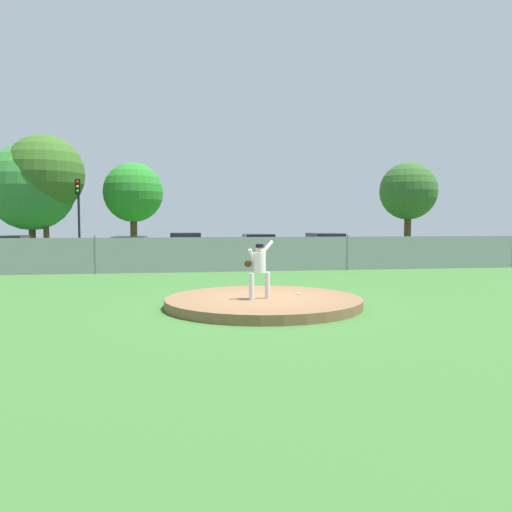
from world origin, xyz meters
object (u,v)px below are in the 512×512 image
object	(u,v)px
parked_car_white	(186,249)
traffic_cone_orange	(32,264)
pitcher_youth	(259,265)
baseball	(298,293)
traffic_light_near	(78,205)
parked_car_red	(258,249)
parked_car_slate	(9,252)
parked_car_silver	(325,248)
parked_car_teal	(130,251)

from	to	relation	value
parked_car_white	traffic_cone_orange	bearing A→B (deg)	-166.20
pitcher_youth	baseball	size ratio (longest dim) A/B	20.89
parked_car_white	traffic_cone_orange	size ratio (longest dim) A/B	7.33
traffic_light_near	parked_car_white	bearing A→B (deg)	-31.32
parked_car_red	parked_car_slate	bearing A→B (deg)	-178.40
pitcher_youth	parked_car_white	distance (m)	15.06
traffic_light_near	pitcher_youth	bearing A→B (deg)	-67.13
traffic_cone_orange	baseball	bearing A→B (deg)	-50.26
parked_car_red	traffic_light_near	size ratio (longest dim) A/B	0.84
traffic_light_near	parked_car_silver	bearing A→B (deg)	-15.25
parked_car_red	traffic_light_near	distance (m)	11.28
pitcher_youth	baseball	xyz separation A→B (m)	(1.22, 0.63, -0.85)
baseball	traffic_cone_orange	world-z (taller)	traffic_cone_orange
pitcher_youth	traffic_light_near	distance (m)	20.53
pitcher_youth	parked_car_red	bearing A→B (deg)	80.80
parked_car_slate	parked_car_silver	world-z (taller)	parked_car_silver
parked_car_red	parked_car_white	size ratio (longest dim) A/B	1.02
parked_car_teal	traffic_cone_orange	xyz separation A→B (m)	(-4.61, -1.36, -0.50)
parked_car_slate	traffic_cone_orange	size ratio (longest dim) A/B	7.68
parked_car_silver	traffic_cone_orange	size ratio (longest dim) A/B	8.48
pitcher_youth	parked_car_slate	xyz separation A→B (m)	(-10.76, 14.89, -0.37)
parked_car_red	parked_car_slate	size ratio (longest dim) A/B	0.97
pitcher_youth	parked_car_white	bearing A→B (deg)	96.19
baseball	parked_car_white	bearing A→B (deg)	101.21
parked_car_red	pitcher_youth	bearing A→B (deg)	-99.20
parked_car_red	traffic_light_near	bearing A→B (deg)	161.21
parked_car_teal	parked_car_slate	size ratio (longest dim) A/B	1.13
pitcher_youth	parked_car_silver	world-z (taller)	pitcher_youth
parked_car_teal	parked_car_silver	bearing A→B (deg)	2.38
baseball	traffic_light_near	world-z (taller)	traffic_light_near
pitcher_youth	traffic_light_near	size ratio (longest dim) A/B	0.32
parked_car_silver	parked_car_white	bearing A→B (deg)	179.70
baseball	parked_car_slate	world-z (taller)	parked_car_slate
parked_car_red	parked_car_teal	size ratio (longest dim) A/B	0.86
pitcher_youth	parked_car_silver	bearing A→B (deg)	67.10
parked_car_white	parked_car_silver	size ratio (longest dim) A/B	0.86
parked_car_red	parked_car_silver	xyz separation A→B (m)	(3.83, -0.34, 0.03)
parked_car_teal	traffic_cone_orange	bearing A→B (deg)	-163.57
baseball	parked_car_silver	world-z (taller)	parked_car_silver
parked_car_teal	traffic_light_near	size ratio (longest dim) A/B	0.98
pitcher_youth	parked_car_teal	bearing A→B (deg)	107.45
pitcher_youth	parked_car_white	world-z (taller)	pitcher_youth
traffic_light_near	parked_car_teal	bearing A→B (deg)	-52.03
baseball	traffic_light_near	size ratio (longest dim) A/B	0.02
parked_car_teal	parked_car_slate	bearing A→B (deg)	176.12
parked_car_white	parked_car_slate	bearing A→B (deg)	-179.56
traffic_cone_orange	parked_car_silver	bearing A→B (deg)	6.67
parked_car_teal	parked_car_slate	distance (m)	6.23
pitcher_youth	baseball	bearing A→B (deg)	27.28
baseball	parked_car_teal	world-z (taller)	parked_car_teal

